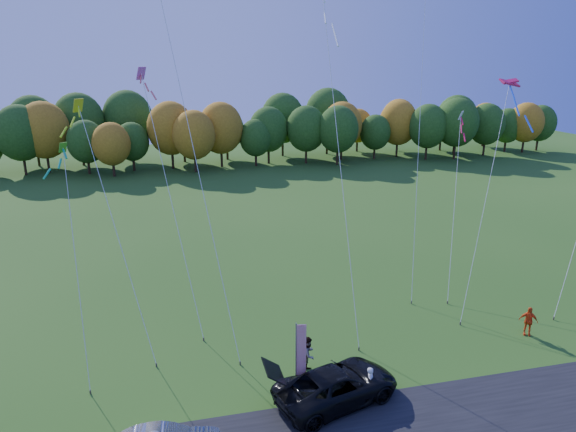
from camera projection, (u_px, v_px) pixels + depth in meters
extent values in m
plane|color=#244E14|center=(317.00, 388.00, 24.98)|extent=(160.00, 160.00, 0.00)
imported|color=black|center=(337.00, 385.00, 23.82)|extent=(6.55, 4.37, 1.67)
imported|color=white|center=(370.00, 383.00, 24.05)|extent=(0.58, 0.69, 1.61)
imported|color=gray|center=(308.00, 354.00, 26.08)|extent=(1.17, 1.19, 1.94)
imported|color=#DE4614|center=(528.00, 321.00, 29.61)|extent=(1.09, 0.91, 1.75)
cylinder|color=#999999|center=(296.00, 359.00, 23.97)|extent=(0.06, 0.06, 3.80)
cube|color=red|center=(301.00, 352.00, 23.87)|extent=(0.47, 0.12, 2.85)
cube|color=navy|center=(301.00, 332.00, 23.59)|extent=(0.47, 0.11, 0.74)
cylinder|color=#4C3F33|center=(240.00, 363.00, 26.86)|extent=(0.08, 0.08, 0.20)
cylinder|color=#4C3F33|center=(411.00, 302.00, 33.61)|extent=(0.08, 0.08, 0.20)
cylinder|color=#4C3F33|center=(359.00, 349.00, 28.19)|extent=(0.08, 0.08, 0.20)
cylinder|color=#4C3F33|center=(460.00, 323.00, 30.91)|extent=(0.08, 0.08, 0.20)
cube|color=#DE1851|center=(510.00, 83.00, 33.29)|extent=(3.15, 1.10, 1.21)
cylinder|color=#4C3F33|center=(156.00, 365.00, 26.70)|extent=(0.08, 0.08, 0.20)
cube|color=yellow|center=(78.00, 105.00, 27.23)|extent=(1.20, 1.20, 1.43)
cylinder|color=#4C3F33|center=(90.00, 392.00, 24.52)|extent=(0.08, 0.08, 0.20)
cube|color=#3D9819|center=(63.00, 147.00, 24.43)|extent=(0.85, 0.85, 1.00)
cylinder|color=#4C3F33|center=(447.00, 302.00, 33.60)|extent=(0.08, 0.08, 0.20)
cube|color=silver|center=(461.00, 115.00, 38.04)|extent=(1.11, 1.11, 1.31)
cylinder|color=#4C3F33|center=(204.00, 339.00, 29.17)|extent=(0.08, 0.08, 0.20)
cube|color=#F050BC|center=(141.00, 73.00, 30.77)|extent=(1.29, 1.29, 1.53)
cylinder|color=#4C3F33|center=(554.00, 318.00, 31.52)|extent=(0.08, 0.08, 0.20)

